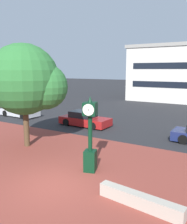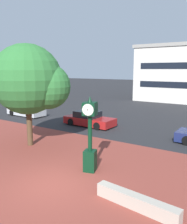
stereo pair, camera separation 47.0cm
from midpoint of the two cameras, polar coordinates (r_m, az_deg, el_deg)
name	(u,v)px [view 2 (the right image)]	position (r m, az deg, el deg)	size (l,w,h in m)	color
ground_plane	(54,184)	(10.71, -8.34, -16.94)	(200.00, 200.00, 0.00)	#262628
plaza_brick_paving	(75,172)	(11.75, -3.28, -14.26)	(44.00, 11.02, 0.01)	brown
planter_wall	(136,202)	(9.12, 11.74, -20.46)	(3.20, 0.40, 0.50)	#ADA393
street_clock	(90,138)	(11.27, 0.35, -6.19)	(0.76, 0.80, 3.67)	black
plaza_tree	(32,81)	(15.26, -13.85, 7.27)	(4.72, 4.39, 6.46)	#4C3823
car_street_near	(89,119)	(20.74, -0.43, -1.75)	(4.52, 2.06, 1.28)	maroon
car_street_distant	(26,110)	(26.13, -15.54, 0.37)	(4.33, 1.87, 1.28)	#B7BABF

